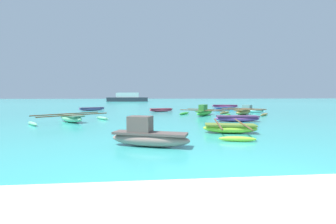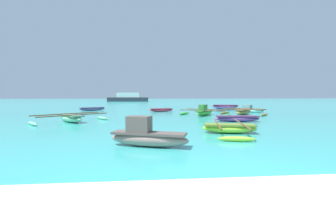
{
  "view_description": "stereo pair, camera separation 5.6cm",
  "coord_description": "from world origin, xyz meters",
  "views": [
    {
      "loc": [
        -1.71,
        -3.06,
        1.69
      ],
      "look_at": [
        0.11,
        16.41,
        0.25
      ],
      "focal_mm": 24.0,
      "sensor_mm": 36.0,
      "label": 1
    },
    {
      "loc": [
        -1.65,
        -3.07,
        1.69
      ],
      "look_at": [
        0.11,
        16.41,
        0.25
      ],
      "focal_mm": 24.0,
      "sensor_mm": 36.0,
      "label": 2
    }
  ],
  "objects": [
    {
      "name": "moored_boat_4",
      "position": [
        4.12,
        10.93,
        0.21
      ],
      "size": [
        2.93,
        1.05,
        0.38
      ],
      "rotation": [
        0.0,
        0.0,
        -0.09
      ],
      "color": "#83408D",
      "rests_on": "ground_plane"
    },
    {
      "name": "moored_boat_8",
      "position": [
        -1.68,
        4.33,
        0.35
      ],
      "size": [
        2.75,
        1.49,
        1.0
      ],
      "rotation": [
        0.0,
        0.0,
        -0.34
      ],
      "color": "gray",
      "rests_on": "ground_plane"
    },
    {
      "name": "moored_boat_10",
      "position": [
        3.14,
        15.52,
        0.31
      ],
      "size": [
        4.49,
        3.98,
        0.94
      ],
      "rotation": [
        0.0,
        0.0,
        0.97
      ],
      "color": "#4BC742",
      "rests_on": "ground_plane"
    },
    {
      "name": "moored_boat_6",
      "position": [
        -6.53,
        11.65,
        0.25
      ],
      "size": [
        4.54,
        4.19,
        0.53
      ],
      "rotation": [
        0.0,
        0.0,
        -0.87
      ],
      "color": "#7FD29B",
      "rests_on": "ground_plane"
    },
    {
      "name": "moored_boat_0",
      "position": [
        2.01,
        6.67,
        0.22
      ],
      "size": [
        2.52,
        4.25,
        0.46
      ],
      "rotation": [
        0.0,
        0.0,
        -0.22
      ],
      "color": "#ACDD3A",
      "rests_on": "ground_plane"
    },
    {
      "name": "moored_boat_5",
      "position": [
        6.79,
        16.02,
        0.25
      ],
      "size": [
        4.22,
        4.14,
        0.54
      ],
      "rotation": [
        0.0,
        0.0,
        0.83
      ],
      "color": "#9E8841",
      "rests_on": "ground_plane"
    },
    {
      "name": "moored_boat_7",
      "position": [
        -0.25,
        20.36,
        0.19
      ],
      "size": [
        2.6,
        1.2,
        0.34
      ],
      "rotation": [
        0.0,
        0.0,
        0.21
      ],
      "color": "#E03B55",
      "rests_on": "ground_plane"
    },
    {
      "name": "moored_boat_2",
      "position": [
        7.27,
        22.2,
        0.19
      ],
      "size": [
        3.23,
        2.36,
        0.33
      ],
      "rotation": [
        0.0,
        0.0,
        0.58
      ],
      "color": "#3E7ECE",
      "rests_on": "ground_plane"
    },
    {
      "name": "moored_boat_9",
      "position": [
        9.23,
        27.63,
        0.22
      ],
      "size": [
        3.7,
        1.72,
        0.39
      ],
      "rotation": [
        0.0,
        0.0,
        -0.27
      ],
      "color": "#AE3474",
      "rests_on": "ground_plane"
    },
    {
      "name": "moored_boat_1",
      "position": [
        8.68,
        18.78,
        0.26
      ],
      "size": [
        2.21,
        2.89,
        0.73
      ],
      "rotation": [
        0.0,
        0.0,
        -0.98
      ],
      "color": "#A4E0D8",
      "rests_on": "ground_plane"
    },
    {
      "name": "ground_plane",
      "position": [
        0.0,
        0.0,
        0.0
      ],
      "size": [
        240.0,
        240.0,
        0.0
      ],
      "color": "#38ADA8"
    },
    {
      "name": "distant_ferry",
      "position": [
        -7.23,
        61.88,
        1.03
      ],
      "size": [
        11.45,
        2.52,
        2.52
      ],
      "color": "#2D333D",
      "rests_on": "ground_plane"
    },
    {
      "name": "moored_boat_3",
      "position": [
        -7.92,
        22.89,
        0.2
      ],
      "size": [
        2.89,
        2.08,
        0.36
      ],
      "rotation": [
        0.0,
        0.0,
        0.51
      ],
      "color": "#775F9D",
      "rests_on": "ground_plane"
    }
  ]
}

